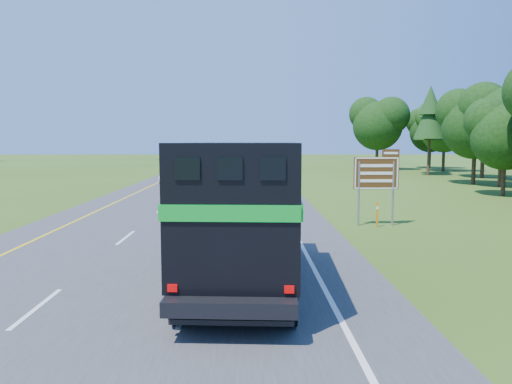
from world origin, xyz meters
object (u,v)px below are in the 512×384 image
white_suv (176,176)px  exit_sign (377,176)px  horse_truck (244,209)px  far_car (220,154)px

white_suv → exit_sign: (13.17, -23.71, 1.61)m
horse_truck → exit_sign: 12.05m
far_car → horse_truck: bearing=-88.5°
horse_truck → far_car: (-6.95, 115.61, -1.31)m
white_suv → far_car: far_car is taller
horse_truck → far_car: bearing=96.8°
horse_truck → exit_sign: size_ratio=2.48×
far_car → exit_sign: size_ratio=1.35×
horse_truck → exit_sign: bearing=61.1°
white_suv → exit_sign: size_ratio=1.50×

